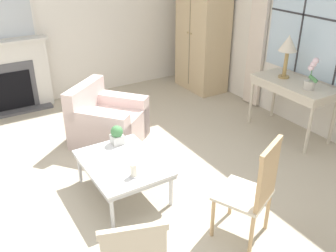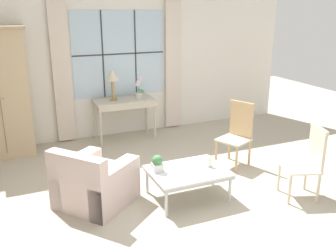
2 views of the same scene
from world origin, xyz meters
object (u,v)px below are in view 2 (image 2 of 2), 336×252
(potted_orchid, at_px, (139,90))
(accent_chair_wooden, at_px, (308,159))
(coffee_table, at_px, (188,173))
(pillar_candle, at_px, (209,162))
(console_table, at_px, (124,104))
(potted_plant_small, at_px, (157,163))
(armchair_upholstered, at_px, (95,184))
(side_chair_wooden, at_px, (238,131))
(table_lamp, at_px, (112,77))

(potted_orchid, distance_m, accent_chair_wooden, 3.41)
(coffee_table, bearing_deg, pillar_candle, -2.96)
(console_table, distance_m, coffee_table, 2.62)
(accent_chair_wooden, height_order, potted_plant_small, accent_chair_wooden)
(armchair_upholstered, distance_m, side_chair_wooden, 2.44)
(armchair_upholstered, relative_size, side_chair_wooden, 1.15)
(potted_orchid, bearing_deg, armchair_upholstered, -121.85)
(potted_orchid, relative_size, accent_chair_wooden, 0.43)
(console_table, bearing_deg, potted_orchid, -9.32)
(potted_orchid, relative_size, pillar_candle, 2.71)
(pillar_candle, bearing_deg, side_chair_wooden, 38.29)
(console_table, relative_size, potted_orchid, 2.70)
(table_lamp, bearing_deg, coffee_table, -84.25)
(console_table, bearing_deg, armchair_upholstered, -115.96)
(console_table, distance_m, potted_orchid, 0.38)
(accent_chair_wooden, distance_m, potted_plant_small, 1.97)
(potted_orchid, xyz_separation_m, armchair_upholstered, (-1.38, -2.23, -0.65))
(armchair_upholstered, bearing_deg, side_chair_wooden, 9.10)
(accent_chair_wooden, bearing_deg, pillar_candle, 153.21)
(pillar_candle, bearing_deg, armchair_upholstered, 166.95)
(console_table, xyz_separation_m, accent_chair_wooden, (1.51, -3.20, -0.14))
(side_chair_wooden, distance_m, pillar_candle, 1.17)
(accent_chair_wooden, distance_m, coffee_table, 1.58)
(table_lamp, distance_m, accent_chair_wooden, 3.70)
(accent_chair_wooden, bearing_deg, coffee_table, 157.75)
(coffee_table, distance_m, pillar_candle, 0.33)
(armchair_upholstered, bearing_deg, potted_orchid, 58.15)
(side_chair_wooden, bearing_deg, coffee_table, -149.95)
(coffee_table, bearing_deg, accent_chair_wooden, -22.25)
(console_table, relative_size, coffee_table, 1.13)
(armchair_upholstered, bearing_deg, accent_chair_wooden, -19.36)
(table_lamp, xyz_separation_m, armchair_upholstered, (-0.90, -2.29, -0.94))
(side_chair_wooden, bearing_deg, accent_chair_wooden, -80.01)
(console_table, bearing_deg, potted_plant_small, -97.44)
(armchair_upholstered, relative_size, potted_plant_small, 5.24)
(table_lamp, xyz_separation_m, accent_chair_wooden, (1.72, -3.21, -0.67))
(accent_chair_wooden, relative_size, pillar_candle, 6.32)
(console_table, distance_m, accent_chair_wooden, 3.54)
(console_table, height_order, accent_chair_wooden, accent_chair_wooden)
(side_chair_wooden, relative_size, coffee_table, 1.02)
(armchair_upholstered, bearing_deg, table_lamp, 68.52)
(accent_chair_wooden, bearing_deg, armchair_upholstered, 160.64)
(table_lamp, distance_m, pillar_candle, 2.80)
(potted_plant_small, bearing_deg, accent_chair_wooden, -21.39)
(console_table, xyz_separation_m, coffee_table, (0.06, -2.60, -0.32))
(side_chair_wooden, bearing_deg, table_lamp, 127.94)
(console_table, bearing_deg, side_chair_wooden, -55.88)
(side_chair_wooden, bearing_deg, console_table, 124.12)
(console_table, xyz_separation_m, table_lamp, (-0.21, 0.02, 0.53))
(accent_chair_wooden, height_order, coffee_table, accent_chair_wooden)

